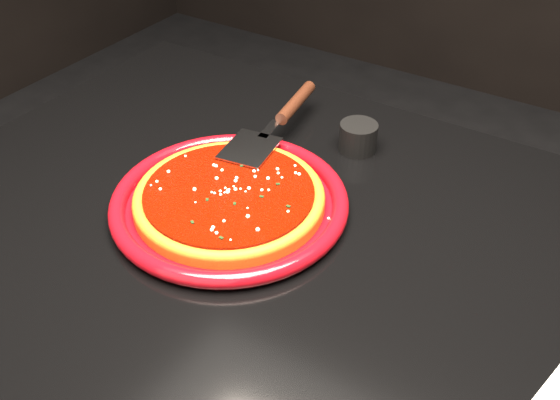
% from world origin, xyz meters
% --- Properties ---
extents(plate, '(0.36, 0.36, 0.02)m').
position_xyz_m(plate, '(-0.16, 0.03, 0.76)').
color(plate, maroon).
rests_on(plate, table).
extents(pizza_crust, '(0.29, 0.29, 0.01)m').
position_xyz_m(pizza_crust, '(-0.16, 0.03, 0.77)').
color(pizza_crust, '#8F4711').
rests_on(pizza_crust, plate).
extents(pizza_crust_rim, '(0.29, 0.29, 0.02)m').
position_xyz_m(pizza_crust_rim, '(-0.16, 0.03, 0.77)').
color(pizza_crust_rim, '#8F4711').
rests_on(pizza_crust_rim, plate).
extents(pizza_sauce, '(0.26, 0.26, 0.01)m').
position_xyz_m(pizza_sauce, '(-0.16, 0.03, 0.78)').
color(pizza_sauce, '#6E0A00').
rests_on(pizza_sauce, plate).
extents(parmesan_dusting, '(0.22, 0.22, 0.01)m').
position_xyz_m(parmesan_dusting, '(-0.16, 0.03, 0.78)').
color(parmesan_dusting, beige).
rests_on(parmesan_dusting, plate).
extents(basil_flecks, '(0.20, 0.20, 0.00)m').
position_xyz_m(basil_flecks, '(-0.16, 0.03, 0.78)').
color(basil_flecks, black).
rests_on(basil_flecks, plate).
extents(pizza_server, '(0.12, 0.29, 0.02)m').
position_xyz_m(pizza_server, '(-0.20, 0.20, 0.79)').
color(pizza_server, silver).
rests_on(pizza_server, plate).
extents(ramekin, '(0.07, 0.07, 0.04)m').
position_xyz_m(ramekin, '(-0.09, 0.25, 0.77)').
color(ramekin, black).
rests_on(ramekin, table).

